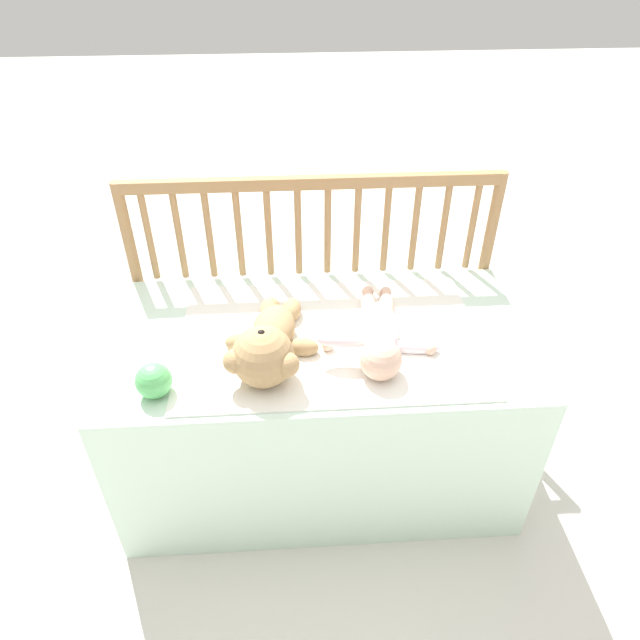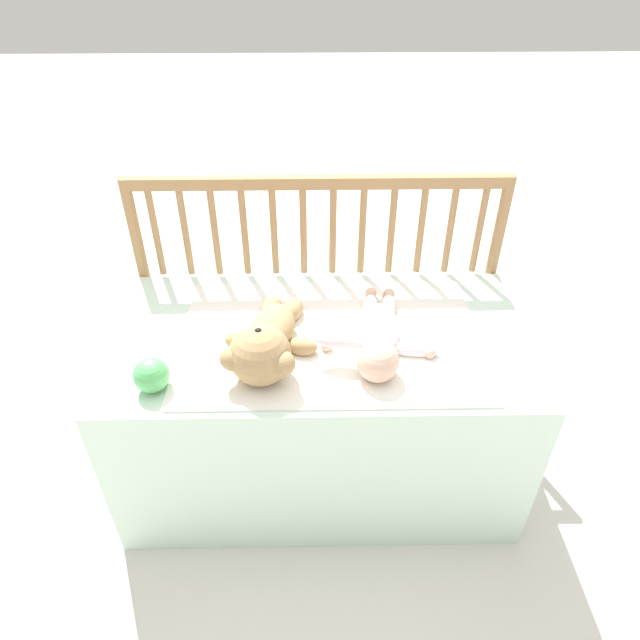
{
  "view_description": "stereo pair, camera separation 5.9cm",
  "coord_description": "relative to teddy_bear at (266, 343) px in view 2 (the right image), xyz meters",
  "views": [
    {
      "loc": [
        -0.08,
        -1.25,
        1.57
      ],
      "look_at": [
        0.0,
        -0.01,
        0.62
      ],
      "focal_mm": 32.0,
      "sensor_mm": 36.0,
      "label": 1
    },
    {
      "loc": [
        -0.02,
        -1.25,
        1.57
      ],
      "look_at": [
        0.0,
        -0.01,
        0.62
      ],
      "focal_mm": 32.0,
      "sensor_mm": 36.0,
      "label": 2
    }
  ],
  "objects": [
    {
      "name": "crib_rail",
      "position": [
        0.14,
        0.44,
        0.01
      ],
      "size": [
        1.18,
        0.04,
        0.89
      ],
      "color": "#997047",
      "rests_on": "ground_plane"
    },
    {
      "name": "crib_mattress",
      "position": [
        0.14,
        0.11,
        -0.35
      ],
      "size": [
        1.18,
        0.62,
        0.56
      ],
      "color": "silver",
      "rests_on": "ground_plane"
    },
    {
      "name": "baby",
      "position": [
        0.3,
        0.05,
        -0.03
      ],
      "size": [
        0.34,
        0.43,
        0.11
      ],
      "color": "white",
      "rests_on": "crib_mattress"
    },
    {
      "name": "teddy_bear",
      "position": [
        0.0,
        0.0,
        0.0
      ],
      "size": [
        0.26,
        0.4,
        0.16
      ],
      "color": "tan",
      "rests_on": "crib_mattress"
    },
    {
      "name": "toy_ball",
      "position": [
        -0.28,
        -0.09,
        -0.02
      ],
      "size": [
        0.09,
        0.09,
        0.09
      ],
      "color": "#59BF66",
      "rests_on": "crib_mattress"
    },
    {
      "name": "ground_plane",
      "position": [
        0.14,
        0.11,
        -0.63
      ],
      "size": [
        12.0,
        12.0,
        0.0
      ],
      "primitive_type": "plane",
      "color": "silver"
    },
    {
      "name": "blanket",
      "position": [
        0.17,
        0.09,
        -0.06
      ],
      "size": [
        0.83,
        0.55,
        0.01
      ],
      "color": "white",
      "rests_on": "crib_mattress"
    }
  ]
}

